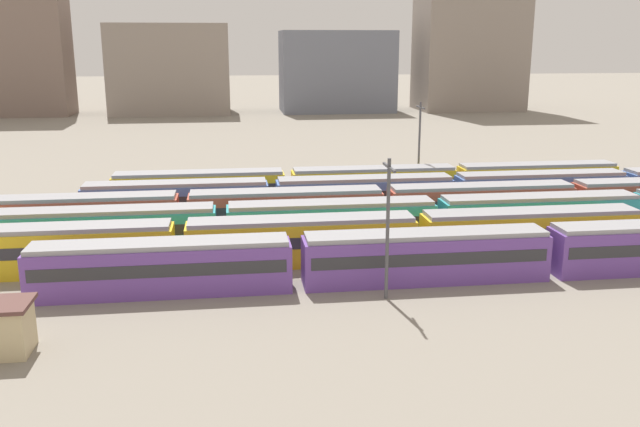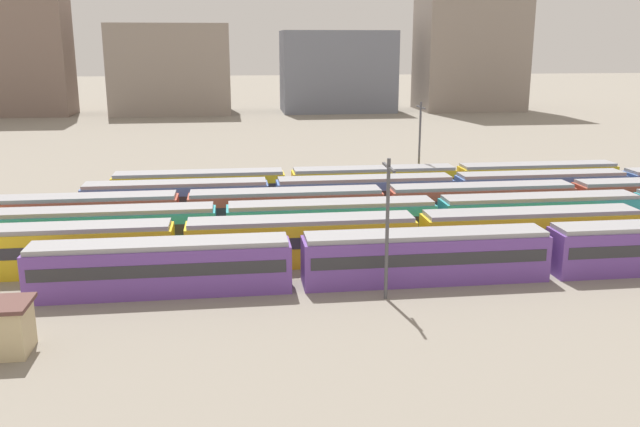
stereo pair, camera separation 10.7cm
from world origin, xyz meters
The scene contains 13 objects.
ground_plane centered at (0.00, 13.00, 0.00)m, with size 600.00×600.00×0.00m, color gray.
train_track_0 centered at (19.99, 0.00, 1.90)m, with size 55.80×3.06×3.75m.
train_track_1 centered at (11.45, 5.20, 1.90)m, with size 55.80×3.06×3.75m.
train_track_2 centered at (42.94, 10.40, 1.90)m, with size 112.50×3.06×3.75m.
train_track_3 centered at (39.44, 15.60, 1.90)m, with size 112.50×3.06×3.75m.
train_track_4 centered at (29.02, 20.80, 1.90)m, with size 74.70×3.06×3.75m.
train_track_5 centered at (21.61, 26.00, 1.90)m, with size 55.80×3.06×3.75m.
catenary_pole_0 centered at (16.36, -3.10, 5.41)m, with size 0.24×3.20×9.72m.
catenary_pole_1 centered at (27.46, 28.90, 5.81)m, with size 0.24×3.20×10.51m.
distant_building_0 centered at (-45.49, 124.62, 21.44)m, with size 29.01×12.46×42.89m, color #7A665B.
distant_building_1 centered at (-7.65, 124.62, 10.58)m, with size 28.11×17.62×21.16m, color gray.
distant_building_2 centered at (32.92, 124.62, 9.82)m, with size 27.70×15.49×19.65m, color slate.
distant_building_3 centered at (66.94, 124.62, 22.96)m, with size 25.65×16.96×45.93m, color gray.
Camera 2 is at (6.22, -45.95, 17.12)m, focal length 38.21 mm.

